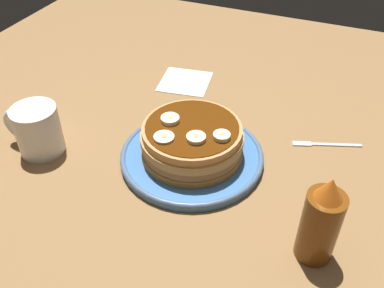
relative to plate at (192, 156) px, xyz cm
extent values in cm
cube|color=olive|center=(0.00, 0.00, -2.45)|extent=(140.00, 140.00, 3.00)
cylinder|color=#3F72B2|center=(0.00, 0.00, -0.21)|extent=(25.48, 25.48, 1.46)
torus|color=#496588|center=(0.00, 0.00, 0.30)|extent=(25.75, 25.75, 1.03)
cylinder|color=#A66728|center=(-0.16, -0.37, 1.26)|extent=(18.03, 18.03, 1.48)
cylinder|color=#A26A38|center=(-0.27, 0.14, 2.74)|extent=(17.75, 17.75, 1.48)
cylinder|color=tan|center=(-0.20, -0.38, 4.23)|extent=(17.99, 17.99, 1.48)
cylinder|color=tan|center=(0.06, 0.20, 5.71)|extent=(17.30, 17.30, 1.48)
cylinder|color=#592B0A|center=(0.00, 0.00, 6.53)|extent=(16.16, 16.16, 0.16)
cylinder|color=#F3EDB7|center=(-1.97, 3.00, 6.91)|extent=(3.24, 3.24, 0.91)
cylinder|color=tan|center=(-1.97, 3.00, 7.40)|extent=(0.91, 0.91, 0.08)
cylinder|color=#F8E4C2|center=(3.02, 4.73, 6.76)|extent=(3.46, 3.46, 0.62)
cylinder|color=tan|center=(3.02, 4.73, 7.11)|extent=(0.97, 0.97, 0.08)
cylinder|color=#FDF3B2|center=(4.10, -0.42, 6.94)|extent=(3.26, 3.26, 0.98)
cylinder|color=tan|center=(4.10, -0.42, 7.47)|extent=(0.91, 0.91, 0.08)
cylinder|color=#FCF4BC|center=(-5.68, 0.98, 6.94)|extent=(2.88, 2.88, 0.98)
cylinder|color=tan|center=(-5.68, 0.98, 7.48)|extent=(0.81, 0.81, 0.08)
cylinder|color=white|center=(26.69, 8.00, 3.63)|extent=(8.14, 8.14, 9.15)
cylinder|color=black|center=(26.69, 8.00, 7.28)|extent=(6.92, 6.92, 0.55)
torus|color=white|center=(30.97, 8.00, 3.63)|extent=(6.59, 1.47, 6.59)
cube|color=white|center=(11.89, -24.38, -0.80)|extent=(12.54, 12.54, 0.30)
cube|color=silver|center=(-23.63, -14.28, -0.70)|extent=(9.18, 3.86, 0.50)
cube|color=silver|center=(-17.50, -12.10, -0.70)|extent=(3.72, 2.36, 0.50)
cylinder|color=brown|center=(-23.80, 11.99, 4.79)|extent=(5.36, 5.36, 11.47)
cone|color=orange|center=(-23.80, 11.99, 12.14)|extent=(3.75, 3.75, 3.22)
camera|label=1|loc=(-22.18, 53.23, 50.22)|focal=39.74mm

